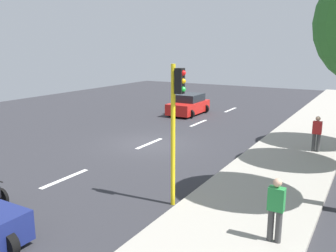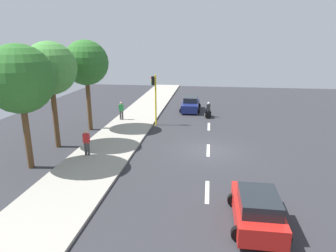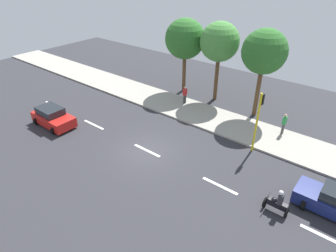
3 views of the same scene
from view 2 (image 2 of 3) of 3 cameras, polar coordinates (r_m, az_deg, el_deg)
name	(u,v)px [view 2 (image 2 of 3)]	position (r m, az deg, el deg)	size (l,w,h in m)	color
ground_plane	(208,151)	(21.24, 7.63, -4.72)	(40.00, 60.00, 0.10)	#2D2D33
sidewalk	(111,145)	(22.29, -10.68, -3.51)	(4.00, 60.00, 0.15)	#9E998E
lane_stripe_far_north	(209,111)	(32.73, 7.81, 2.78)	(0.20, 2.40, 0.01)	white
lane_stripe_north	(209,127)	(26.93, 7.74, -0.11)	(0.20, 2.40, 0.01)	white
lane_stripe_mid	(208,150)	(21.22, 7.63, -4.58)	(0.20, 2.40, 0.01)	white
lane_stripe_south	(207,192)	(15.74, 7.44, -12.23)	(0.20, 2.40, 0.01)	white
car_red	(257,209)	(13.34, 16.53, -14.93)	(2.24, 3.83, 1.52)	red
car_dark_blue	(191,104)	(32.63, 4.30, 4.11)	(2.14, 4.21, 1.52)	navy
motorcycle	(208,111)	(30.07, 7.65, 2.86)	(0.60, 1.30, 1.53)	black
pedestrian_near_signal	(121,110)	(28.63, -8.85, 2.99)	(0.40, 0.24, 1.69)	#3F3F3F
pedestrian_by_tree	(87,142)	(20.22, -15.18, -2.90)	(0.40, 0.24, 1.69)	#3F3F3F
traffic_light_corner	(155,93)	(26.61, -2.57, 6.30)	(0.49, 0.24, 4.50)	yellow
street_tree_south	(20,79)	(18.80, -26.31, 7.93)	(3.87, 3.87, 7.27)	brown
street_tree_center	(50,69)	(21.97, -21.43, 10.07)	(3.55, 3.55, 7.37)	brown
street_tree_north	(86,63)	(25.64, -15.29, 11.42)	(3.62, 3.62, 7.46)	brown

